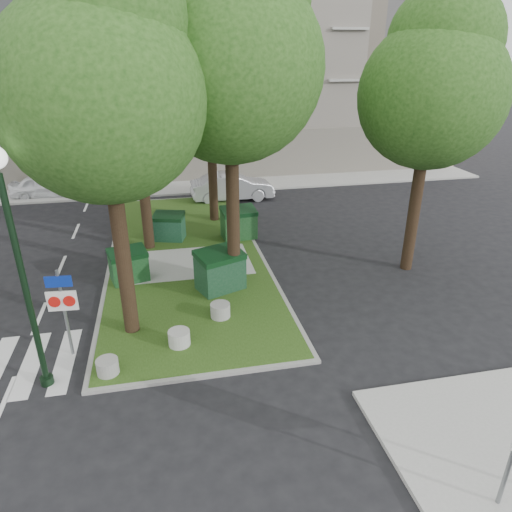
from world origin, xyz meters
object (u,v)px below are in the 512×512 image
object	(u,v)px
bollard_right	(220,310)
bollard_left	(108,366)
litter_bin	(234,215)
bollard_mid	(179,338)
tree_median_far	(209,41)
tree_median_near_right	(232,48)
dumpster_a	(129,265)
dumpster_d	(239,223)
dumpster_c	(220,270)
tree_street_right	(435,81)
street_lamp	(16,248)
car_white	(46,186)
car_silver	(232,187)
dumpster_b	(169,227)
tree_median_near_left	(103,77)
tree_median_mid	(135,78)
traffic_sign_pole	(63,302)

from	to	relation	value
bollard_right	bollard_left	bearing A→B (deg)	-146.29
litter_bin	bollard_mid	bearing A→B (deg)	-107.81
tree_median_far	bollard_left	distance (m)	14.71
tree_median_near_right	dumpster_a	xyz separation A→B (m)	(-3.78, 1.37, -7.27)
dumpster_a	dumpster_d	distance (m)	5.80
dumpster_c	bollard_left	distance (m)	5.44
tree_street_right	bollard_left	distance (m)	13.75
tree_median_far	dumpster_d	bearing A→B (deg)	-75.38
dumpster_a	bollard_right	xyz separation A→B (m)	(2.94, -3.24, -0.37)
tree_median_near_right	bollard_left	distance (m)	9.60
dumpster_a	bollard_mid	distance (m)	4.79
tree_median_near_right	tree_street_right	bearing A→B (deg)	4.09
tree_street_right	street_lamp	bearing A→B (deg)	-160.35
car_white	tree_median_near_right	bearing A→B (deg)	-145.57
car_silver	tree_median_far	bearing A→B (deg)	155.94
bollard_mid	car_white	xyz separation A→B (m)	(-6.86, 16.91, 0.32)
tree_median_near_right	tree_median_far	world-z (taller)	tree_median_far
dumpster_b	bollard_left	distance (m)	9.46
tree_median_near_left	bollard_right	xyz separation A→B (m)	(2.65, 0.13, -6.97)
tree_median_mid	litter_bin	world-z (taller)	tree_median_mid
litter_bin	tree_median_far	bearing A→B (deg)	149.56
dumpster_a	tree_median_far	bearing A→B (deg)	41.06
car_silver	bollard_right	bearing A→B (deg)	167.30
dumpster_d	car_silver	world-z (taller)	car_silver
dumpster_a	street_lamp	xyz separation A→B (m)	(-1.89, -5.39, 3.13)
tree_median_far	bollard_right	bearing A→B (deg)	-96.38
dumpster_b	street_lamp	bearing A→B (deg)	-94.55
tree_street_right	bollard_right	xyz separation A→B (m)	(-7.85, -2.37, -6.64)
tree_median_near_left	dumpster_a	size ratio (longest dim) A/B	6.80
dumpster_a	bollard_right	bearing A→B (deg)	-63.73
tree_median_near_right	car_white	distance (m)	18.04
tree_street_right	dumpster_a	bearing A→B (deg)	175.40
tree_median_mid	traffic_sign_pole	bearing A→B (deg)	-106.86
dumpster_a	car_silver	bearing A→B (deg)	44.69
tree_median_near_left	dumpster_d	size ratio (longest dim) A/B	6.43
bollard_mid	litter_bin	distance (m)	10.66
dumpster_c	dumpster_d	world-z (taller)	dumpster_c
dumpster_d	street_lamp	size ratio (longest dim) A/B	0.27
tree_median_mid	bollard_right	size ratio (longest dim) A/B	15.80
bollard_mid	street_lamp	distance (m)	5.00
bollard_left	street_lamp	world-z (taller)	street_lamp
bollard_mid	traffic_sign_pole	distance (m)	3.32
dumpster_d	bollard_left	size ratio (longest dim) A/B	2.83
tree_street_right	car_silver	xyz separation A→B (m)	(-5.40, 10.44, -6.20)
traffic_sign_pole	car_silver	xyz separation A→B (m)	(6.82, 13.77, -0.93)
tree_median_near_left	tree_median_far	bearing A→B (deg)	68.72
bollard_left	tree_median_mid	bearing A→B (deg)	82.47
dumpster_b	car_white	bearing A→B (deg)	144.98
tree_median_near_left	car_silver	bearing A→B (deg)	68.48
dumpster_a	car_silver	xyz separation A→B (m)	(5.39, 9.57, 0.06)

